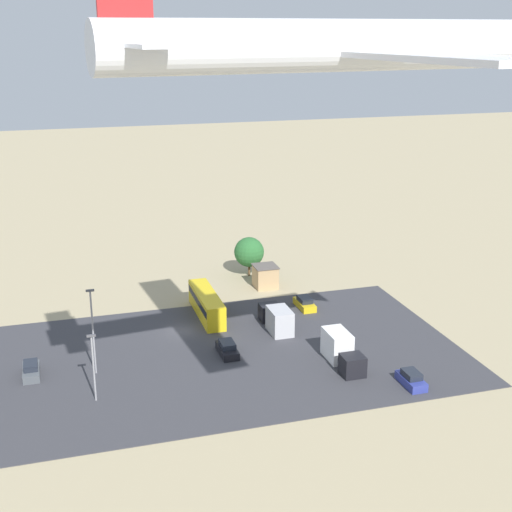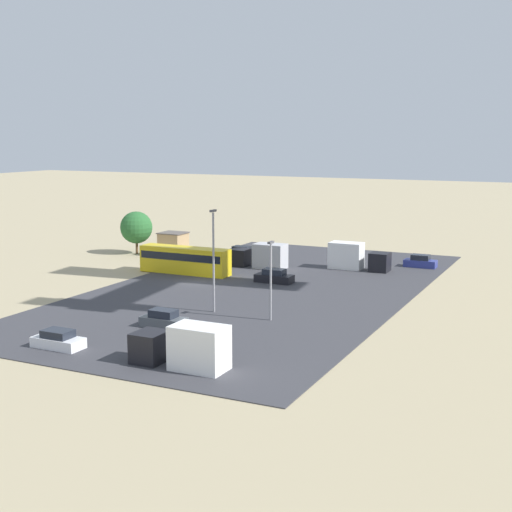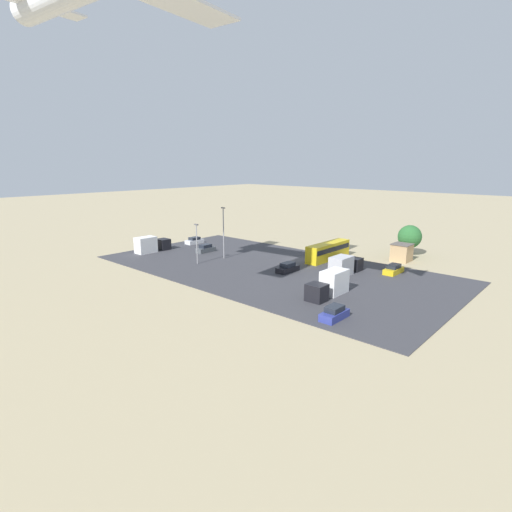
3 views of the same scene
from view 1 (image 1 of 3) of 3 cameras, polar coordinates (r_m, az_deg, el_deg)
ground_plane at (r=90.74m, az=-5.88°, el=-6.04°), size 400.00×400.00×0.00m
parking_lot_surface at (r=83.45m, az=-4.81°, el=-8.20°), size 61.83×32.46×0.08m
shed_building at (r=104.80m, az=0.75°, el=-1.64°), size 3.41×3.58×3.31m
bus at (r=94.47m, az=-3.97°, el=-3.81°), size 2.51×11.62×3.23m
parked_car_0 at (r=82.73m, az=-17.55°, el=-8.72°), size 1.79×4.12×1.62m
parked_car_1 at (r=78.87m, az=12.32°, el=-9.62°), size 1.85×4.06×1.62m
parked_car_2 at (r=83.99m, az=-2.31°, el=-7.44°), size 1.89×4.37×1.58m
parked_car_3 at (r=97.49m, az=3.91°, el=-3.79°), size 1.86×4.46×1.54m
parked_truck_0 at (r=90.31m, az=1.67°, el=-5.02°), size 2.55×7.31×3.14m
parked_truck_2 at (r=82.05m, az=6.84°, el=-7.52°), size 2.47×7.61×3.35m
tree_near_shed at (r=108.99m, az=-0.56°, el=0.32°), size 4.59×4.59×6.10m
light_pole_lot_centre at (r=74.49m, az=-12.89°, el=-8.44°), size 0.90×0.28×7.32m
light_pole_lot_edge at (r=79.63m, az=-12.92°, el=-5.66°), size 0.90×0.28×9.84m
airplane at (r=49.12m, az=9.56°, el=16.29°), size 38.02×31.94×8.54m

